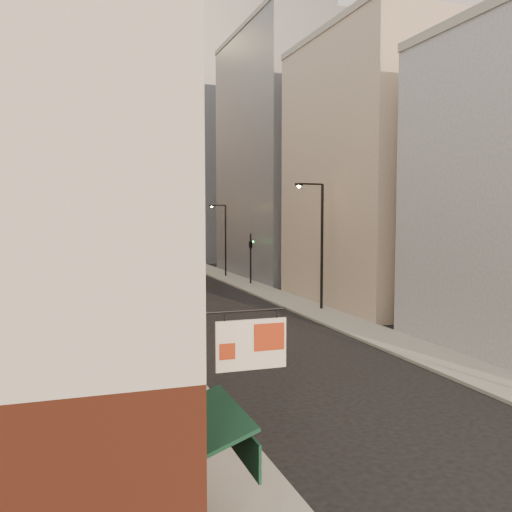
{
  "coord_description": "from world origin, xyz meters",
  "views": [
    {
      "loc": [
        -10.35,
        -8.53,
        7.01
      ],
      "look_at": [
        -0.81,
        19.24,
        4.76
      ],
      "focal_mm": 40.0,
      "sensor_mm": 36.0,
      "label": 1
    }
  ],
  "objects": [
    {
      "name": "sidewalk_right",
      "position": [
        6.5,
        55.0,
        0.07
      ],
      "size": [
        3.0,
        140.0,
        0.15
      ],
      "primitive_type": "cube",
      "color": "gray",
      "rests_on": "ground"
    },
    {
      "name": "near_building_left",
      "position": [
        -10.99,
        9.0,
        6.02
      ],
      "size": [
        8.3,
        23.04,
        12.3
      ],
      "color": "maroon",
      "rests_on": "ground"
    },
    {
      "name": "clock_tower",
      "position": [
        -1.0,
        92.0,
        17.63
      ],
      "size": [
        14.0,
        14.0,
        44.9
      ],
      "color": "#977D61",
      "rests_on": "ground"
    },
    {
      "name": "traffic_light_left",
      "position": [
        -6.36,
        42.6,
        3.68
      ],
      "size": [
        0.56,
        0.47,
        5.0
      ],
      "rotation": [
        0.0,
        0.0,
        3.16
      ],
      "color": "black",
      "rests_on": "ground"
    },
    {
      "name": "left_bldg_beige",
      "position": [
        -12.0,
        26.0,
        8.0
      ],
      "size": [
        8.0,
        12.0,
        16.0
      ],
      "primitive_type": "cube",
      "color": "tan",
      "rests_on": "ground"
    },
    {
      "name": "streetlamp_far",
      "position": [
        6.34,
        50.67,
        4.47
      ],
      "size": [
        1.99,
        0.77,
        7.83
      ],
      "rotation": [
        0.0,
        0.0,
        0.31
      ],
      "color": "black",
      "rests_on": "ground"
    },
    {
      "name": "traffic_light_right",
      "position": [
        7.0,
        43.57,
        3.79
      ],
      "size": [
        0.69,
        0.69,
        5.0
      ],
      "rotation": [
        0.0,
        0.0,
        3.42
      ],
      "color": "black",
      "rests_on": "ground"
    },
    {
      "name": "streetlamp_mid",
      "position": [
        6.97,
        28.1,
        5.17
      ],
      "size": [
        2.35,
        0.63,
        9.05
      ],
      "rotation": [
        0.0,
        0.0,
        0.19
      ],
      "color": "black",
      "rests_on": "ground"
    },
    {
      "name": "left_bldg_tan",
      "position": [
        -12.0,
        60.0,
        8.5
      ],
      "size": [
        8.0,
        18.0,
        17.0
      ],
      "primitive_type": "cube",
      "color": "#977D61",
      "rests_on": "ground"
    },
    {
      "name": "left_bldg_grey",
      "position": [
        -12.0,
        42.0,
        10.0
      ],
      "size": [
        8.0,
        16.0,
        20.0
      ],
      "primitive_type": "cube",
      "color": "gray",
      "rests_on": "ground"
    },
    {
      "name": "right_bldg_wingrid",
      "position": [
        12.0,
        50.0,
        13.0
      ],
      "size": [
        8.0,
        20.0,
        26.0
      ],
      "primitive_type": "cube",
      "color": "gray",
      "rests_on": "ground"
    },
    {
      "name": "sidewalk_left",
      "position": [
        -6.5,
        55.0,
        0.07
      ],
      "size": [
        3.0,
        140.0,
        0.15
      ],
      "primitive_type": "cube",
      "color": "gray",
      "rests_on": "ground"
    },
    {
      "name": "right_bldg_beige",
      "position": [
        12.0,
        30.0,
        10.0
      ],
      "size": [
        8.0,
        16.0,
        20.0
      ],
      "primitive_type": "cube",
      "color": "tan",
      "rests_on": "ground"
    },
    {
      "name": "highrise",
      "position": [
        18.0,
        78.0,
        25.66
      ],
      "size": [
        21.0,
        23.0,
        51.2
      ],
      "color": "gray",
      "rests_on": "ground"
    },
    {
      "name": "left_bldg_wingrid",
      "position": [
        -12.0,
        80.0,
        12.0
      ],
      "size": [
        8.0,
        20.0,
        24.0
      ],
      "primitive_type": "cube",
      "color": "gray",
      "rests_on": "ground"
    },
    {
      "name": "white_tower",
      "position": [
        10.0,
        78.0,
        18.61
      ],
      "size": [
        8.0,
        8.0,
        41.5
      ],
      "color": "silver",
      "rests_on": "ground"
    }
  ]
}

